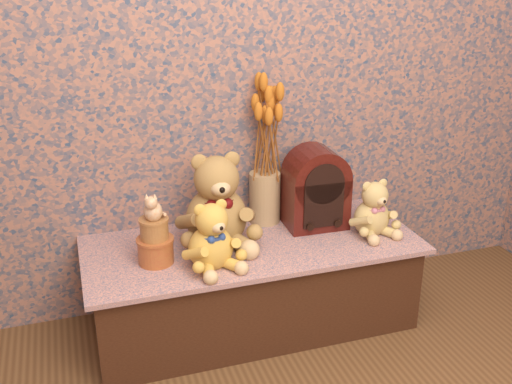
{
  "coord_description": "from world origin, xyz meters",
  "views": [
    {
      "loc": [
        -0.66,
        -0.87,
        1.48
      ],
      "look_at": [
        0.0,
        1.17,
        0.62
      ],
      "focal_mm": 42.18,
      "sensor_mm": 36.0,
      "label": 1
    }
  ],
  "objects_px": {
    "teddy_medium": "(210,231)",
    "ceramic_vase": "(265,197)",
    "teddy_small": "(372,205)",
    "biscuit_tin_lower": "(156,251)",
    "cat_figurine": "(153,205)",
    "cathedral_radio": "(316,187)",
    "teddy_large": "(216,195)"
  },
  "relations": [
    {
      "from": "teddy_large",
      "to": "cat_figurine",
      "type": "xyz_separation_m",
      "value": [
        -0.27,
        -0.1,
        0.03
      ]
    },
    {
      "from": "biscuit_tin_lower",
      "to": "cat_figurine",
      "type": "relative_size",
      "value": 1.17
    },
    {
      "from": "teddy_medium",
      "to": "biscuit_tin_lower",
      "type": "bearing_deg",
      "value": 141.49
    },
    {
      "from": "teddy_small",
      "to": "biscuit_tin_lower",
      "type": "distance_m",
      "value": 0.91
    },
    {
      "from": "teddy_large",
      "to": "cat_figurine",
      "type": "distance_m",
      "value": 0.29
    },
    {
      "from": "teddy_medium",
      "to": "teddy_small",
      "type": "xyz_separation_m",
      "value": [
        0.71,
        0.07,
        -0.01
      ]
    },
    {
      "from": "teddy_large",
      "to": "cathedral_radio",
      "type": "distance_m",
      "value": 0.44
    },
    {
      "from": "ceramic_vase",
      "to": "cat_figurine",
      "type": "height_order",
      "value": "cat_figurine"
    },
    {
      "from": "teddy_medium",
      "to": "biscuit_tin_lower",
      "type": "xyz_separation_m",
      "value": [
        -0.19,
        0.09,
        -0.09
      ]
    },
    {
      "from": "ceramic_vase",
      "to": "biscuit_tin_lower",
      "type": "bearing_deg",
      "value": -155.66
    },
    {
      "from": "teddy_medium",
      "to": "ceramic_vase",
      "type": "bearing_deg",
      "value": 30.76
    },
    {
      "from": "cathedral_radio",
      "to": "ceramic_vase",
      "type": "height_order",
      "value": "cathedral_radio"
    },
    {
      "from": "cathedral_radio",
      "to": "cat_figurine",
      "type": "height_order",
      "value": "cathedral_radio"
    },
    {
      "from": "teddy_medium",
      "to": "cathedral_radio",
      "type": "bearing_deg",
      "value": 8.43
    },
    {
      "from": "cathedral_radio",
      "to": "teddy_medium",
      "type": "bearing_deg",
      "value": -155.54
    },
    {
      "from": "teddy_large",
      "to": "teddy_small",
      "type": "height_order",
      "value": "teddy_large"
    },
    {
      "from": "biscuit_tin_lower",
      "to": "cat_figurine",
      "type": "bearing_deg",
      "value": 0.0
    },
    {
      "from": "teddy_small",
      "to": "cathedral_radio",
      "type": "distance_m",
      "value": 0.25
    },
    {
      "from": "cathedral_radio",
      "to": "ceramic_vase",
      "type": "bearing_deg",
      "value": 152.68
    },
    {
      "from": "teddy_small",
      "to": "biscuit_tin_lower",
      "type": "height_order",
      "value": "teddy_small"
    },
    {
      "from": "biscuit_tin_lower",
      "to": "teddy_large",
      "type": "bearing_deg",
      "value": 20.58
    },
    {
      "from": "teddy_small",
      "to": "teddy_large",
      "type": "bearing_deg",
      "value": 162.48
    },
    {
      "from": "teddy_medium",
      "to": "cathedral_radio",
      "type": "xyz_separation_m",
      "value": [
        0.51,
        0.21,
        0.03
      ]
    },
    {
      "from": "teddy_small",
      "to": "ceramic_vase",
      "type": "height_order",
      "value": "teddy_small"
    },
    {
      "from": "teddy_small",
      "to": "biscuit_tin_lower",
      "type": "xyz_separation_m",
      "value": [
        -0.9,
        0.02,
        -0.08
      ]
    },
    {
      "from": "cathedral_radio",
      "to": "ceramic_vase",
      "type": "relative_size",
      "value": 1.57
    },
    {
      "from": "cathedral_radio",
      "to": "ceramic_vase",
      "type": "distance_m",
      "value": 0.23
    },
    {
      "from": "ceramic_vase",
      "to": "biscuit_tin_lower",
      "type": "height_order",
      "value": "ceramic_vase"
    },
    {
      "from": "teddy_large",
      "to": "cathedral_radio",
      "type": "xyz_separation_m",
      "value": [
        0.44,
        0.03,
        -0.03
      ]
    },
    {
      "from": "cathedral_radio",
      "to": "cat_figurine",
      "type": "bearing_deg",
      "value": -168.05
    },
    {
      "from": "teddy_medium",
      "to": "teddy_small",
      "type": "relative_size",
      "value": 1.11
    },
    {
      "from": "teddy_large",
      "to": "ceramic_vase",
      "type": "xyz_separation_m",
      "value": [
        0.25,
        0.13,
        -0.09
      ]
    }
  ]
}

